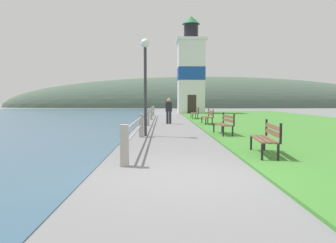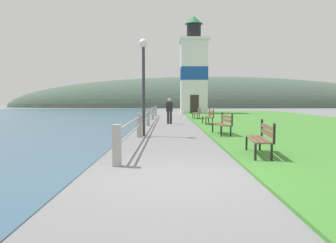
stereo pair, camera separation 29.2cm
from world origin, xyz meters
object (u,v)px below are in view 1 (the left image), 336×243
Objects in this scene: park_bench_far at (208,116)px; park_bench_by_lighthouse at (195,112)px; park_bench_midway at (225,123)px; lighthouse at (191,72)px; person_strolling at (169,110)px; lamp_post at (145,69)px; park_bench_near at (267,137)px.

park_bench_far is 5.64m from park_bench_by_lighthouse.
park_bench_midway is 5.76m from park_bench_far.
park_bench_midway is at bearing -91.28° from lighthouse.
person_strolling is (-2.70, -15.66, -3.68)m from lighthouse.
park_bench_far is at bearing -91.32° from lighthouse.
lamp_post is (-3.21, -11.46, 2.20)m from park_bench_by_lighthouse.
park_bench_near is 0.16× the size of lighthouse.
park_bench_far is 1.07× the size of person_strolling.
park_bench_by_lighthouse is at bearing -93.57° from park_bench_midway.
park_bench_midway is at bearing 1.28° from lamp_post.
person_strolling is at bearing -99.78° from lighthouse.
park_bench_midway is 0.16× the size of lighthouse.
park_bench_near is 0.98× the size of park_bench_midway.
park_bench_far is at bearing 59.71° from lamp_post.
person_strolling is 0.40× the size of lamp_post.
park_bench_by_lighthouse is 12.10m from lamp_post.
lighthouse reaches higher than park_bench_by_lighthouse.
park_bench_far is at bearing -105.42° from person_strolling.
lighthouse is at bearing -92.96° from park_bench_by_lighthouse.
lamp_post is at bearing 176.94° from person_strolling.
park_bench_midway is 1.05× the size of park_bench_by_lighthouse.
park_bench_by_lighthouse is 0.42× the size of lamp_post.
park_bench_far is (0.12, 5.76, -0.00)m from park_bench_midway.
park_bench_by_lighthouse is at bearing -18.14° from person_strolling.
lighthouse reaches higher than person_strolling.
park_bench_midway is at bearing 90.44° from park_bench_by_lighthouse.
person_strolling is at bearing 65.83° from park_bench_by_lighthouse.
park_bench_near is at bearing 90.77° from park_bench_by_lighthouse.
person_strolling is (-2.33, 11.76, 0.32)m from park_bench_near.
lamp_post reaches higher than park_bench_near.
park_bench_near and park_bench_by_lighthouse have the same top height.
park_bench_far is at bearing -95.14° from park_bench_midway.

